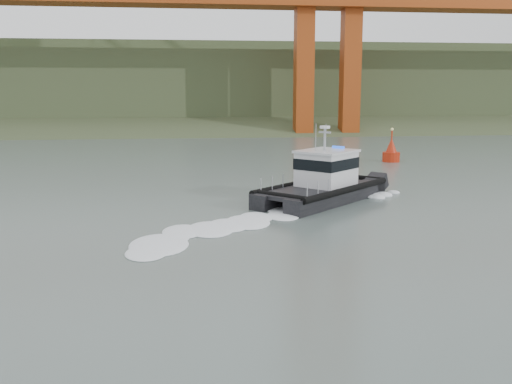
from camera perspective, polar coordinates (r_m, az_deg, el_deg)
ground at (r=22.23m, az=-2.14°, el=-9.84°), size 400.00×400.00×0.00m
headlands at (r=146.33m, az=-6.35°, el=9.87°), size 500.00×105.36×27.12m
patrol_boat at (r=39.85m, az=6.77°, el=1.05°), size 10.78×10.59×5.38m
nav_buoy at (r=63.18m, az=13.37°, el=3.89°), size 1.84×1.84×3.84m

